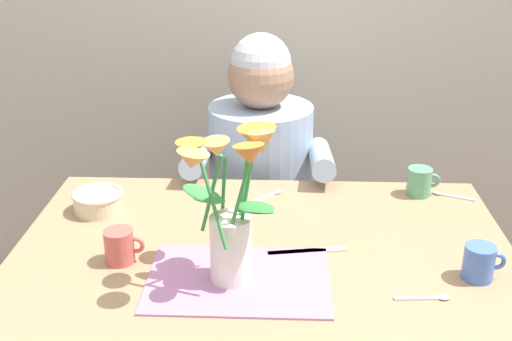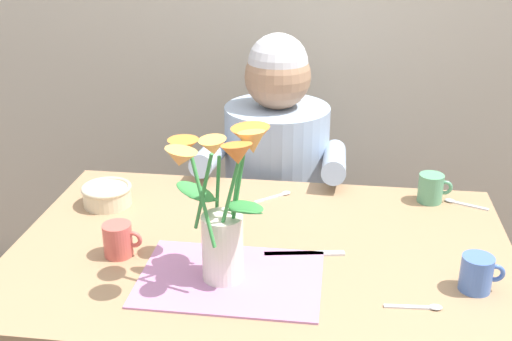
{
  "view_description": "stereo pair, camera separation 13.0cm",
  "coord_description": "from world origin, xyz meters",
  "px_view_note": "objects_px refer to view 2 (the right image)",
  "views": [
    {
      "loc": [
        0.04,
        -1.35,
        1.52
      ],
      "look_at": [
        -0.02,
        0.05,
        0.92
      ],
      "focal_mm": 45.07,
      "sensor_mm": 36.0,
      "label": 1
    },
    {
      "loc": [
        0.17,
        -1.34,
        1.52
      ],
      "look_at": [
        -0.02,
        0.05,
        0.92
      ],
      "focal_mm": 45.07,
      "sensor_mm": 36.0,
      "label": 2
    }
  ],
  "objects_px": {
    "seated_person": "(276,202)",
    "tea_cup": "(119,240)",
    "flower_vase": "(224,202)",
    "dinner_knife": "(304,254)",
    "ceramic_bowl": "(107,194)",
    "coffee_cup": "(477,273)",
    "ceramic_mug": "(431,188)"
  },
  "relations": [
    {
      "from": "seated_person",
      "to": "tea_cup",
      "type": "xyz_separation_m",
      "value": [
        -0.3,
        -0.69,
        0.22
      ]
    },
    {
      "from": "ceramic_mug",
      "to": "flower_vase",
      "type": "bearing_deg",
      "value": -137.1
    },
    {
      "from": "flower_vase",
      "to": "dinner_knife",
      "type": "relative_size",
      "value": 1.86
    },
    {
      "from": "dinner_knife",
      "to": "coffee_cup",
      "type": "bearing_deg",
      "value": -24.44
    },
    {
      "from": "seated_person",
      "to": "ceramic_bowl",
      "type": "height_order",
      "value": "seated_person"
    },
    {
      "from": "flower_vase",
      "to": "coffee_cup",
      "type": "height_order",
      "value": "flower_vase"
    },
    {
      "from": "ceramic_bowl",
      "to": "tea_cup",
      "type": "bearing_deg",
      "value": -64.73
    },
    {
      "from": "dinner_knife",
      "to": "tea_cup",
      "type": "relative_size",
      "value": 2.04
    },
    {
      "from": "dinner_knife",
      "to": "ceramic_mug",
      "type": "bearing_deg",
      "value": 35.97
    },
    {
      "from": "dinner_knife",
      "to": "ceramic_mug",
      "type": "distance_m",
      "value": 0.47
    },
    {
      "from": "ceramic_bowl",
      "to": "coffee_cup",
      "type": "distance_m",
      "value": 0.97
    },
    {
      "from": "ceramic_bowl",
      "to": "dinner_knife",
      "type": "height_order",
      "value": "ceramic_bowl"
    },
    {
      "from": "ceramic_mug",
      "to": "dinner_knife",
      "type": "bearing_deg",
      "value": -134.15
    },
    {
      "from": "tea_cup",
      "to": "ceramic_bowl",
      "type": "bearing_deg",
      "value": 115.27
    },
    {
      "from": "seated_person",
      "to": "coffee_cup",
      "type": "relative_size",
      "value": 12.2
    },
    {
      "from": "seated_person",
      "to": "dinner_knife",
      "type": "distance_m",
      "value": 0.67
    },
    {
      "from": "coffee_cup",
      "to": "dinner_knife",
      "type": "bearing_deg",
      "value": 165.44
    },
    {
      "from": "ceramic_bowl",
      "to": "tea_cup",
      "type": "distance_m",
      "value": 0.28
    },
    {
      "from": "seated_person",
      "to": "ceramic_bowl",
      "type": "relative_size",
      "value": 8.35
    },
    {
      "from": "tea_cup",
      "to": "ceramic_mug",
      "type": "distance_m",
      "value": 0.85
    },
    {
      "from": "dinner_knife",
      "to": "ceramic_mug",
      "type": "height_order",
      "value": "ceramic_mug"
    },
    {
      "from": "ceramic_bowl",
      "to": "dinner_knife",
      "type": "xyz_separation_m",
      "value": [
        0.55,
        -0.2,
        -0.03
      ]
    },
    {
      "from": "seated_person",
      "to": "tea_cup",
      "type": "bearing_deg",
      "value": -110.1
    },
    {
      "from": "ceramic_bowl",
      "to": "ceramic_mug",
      "type": "relative_size",
      "value": 1.46
    },
    {
      "from": "seated_person",
      "to": "ceramic_mug",
      "type": "xyz_separation_m",
      "value": [
        0.46,
        -0.3,
        0.22
      ]
    },
    {
      "from": "ceramic_bowl",
      "to": "seated_person",
      "type": "bearing_deg",
      "value": 46.2
    },
    {
      "from": "ceramic_bowl",
      "to": "ceramic_mug",
      "type": "height_order",
      "value": "ceramic_mug"
    },
    {
      "from": "dinner_knife",
      "to": "tea_cup",
      "type": "distance_m",
      "value": 0.44
    },
    {
      "from": "flower_vase",
      "to": "ceramic_bowl",
      "type": "height_order",
      "value": "flower_vase"
    },
    {
      "from": "tea_cup",
      "to": "dinner_knife",
      "type": "bearing_deg",
      "value": 7.78
    },
    {
      "from": "seated_person",
      "to": "coffee_cup",
      "type": "distance_m",
      "value": 0.92
    },
    {
      "from": "seated_person",
      "to": "ceramic_bowl",
      "type": "distance_m",
      "value": 0.64
    }
  ]
}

